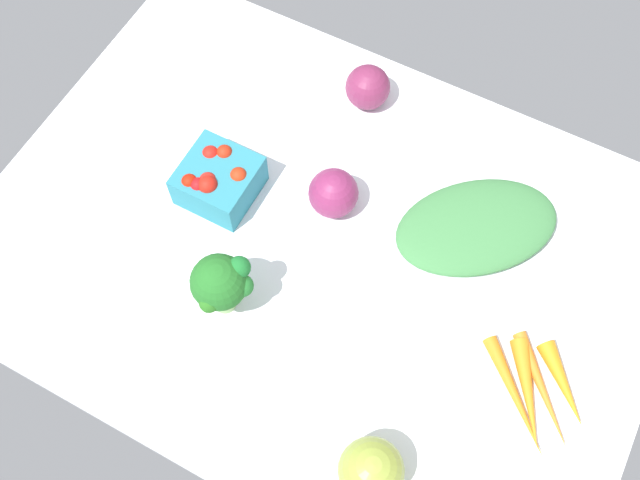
# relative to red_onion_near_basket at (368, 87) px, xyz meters

# --- Properties ---
(tablecloth) EXTENTS (1.04, 0.76, 0.02)m
(tablecloth) POSITION_rel_red_onion_near_basket_xyz_m (0.06, -0.28, -0.05)
(tablecloth) COLOR white
(tablecloth) RESTS_ON ground
(red_onion_near_basket) EXTENTS (0.08, 0.08, 0.08)m
(red_onion_near_basket) POSITION_rel_red_onion_near_basket_xyz_m (0.00, 0.00, 0.00)
(red_onion_near_basket) COLOR #7B294E
(red_onion_near_basket) RESTS_ON tablecloth
(heirloom_tomato_green) EXTENTS (0.09, 0.09, 0.09)m
(heirloom_tomato_green) POSITION_rel_red_onion_near_basket_xyz_m (0.28, -0.55, 0.01)
(heirloom_tomato_green) COLOR #94A63E
(heirloom_tomato_green) RESTS_ON tablecloth
(berry_basket) EXTENTS (0.11, 0.11, 0.08)m
(berry_basket) POSITION_rel_red_onion_near_basket_xyz_m (-0.13, -0.27, -0.00)
(berry_basket) COLOR teal
(berry_basket) RESTS_ON tablecloth
(carrot_bunch) EXTENTS (0.18, 0.17, 0.03)m
(carrot_bunch) POSITION_rel_red_onion_near_basket_xyz_m (0.44, -0.34, -0.03)
(carrot_bunch) COLOR orange
(carrot_bunch) RESTS_ON tablecloth
(broccoli_head) EXTENTS (0.09, 0.09, 0.12)m
(broccoli_head) POSITION_rel_red_onion_near_basket_xyz_m (-0.02, -0.43, 0.04)
(broccoli_head) COLOR #97BE78
(broccoli_head) RESTS_ON tablecloth
(red_onion_center) EXTENTS (0.08, 0.08, 0.08)m
(red_onion_center) POSITION_rel_red_onion_near_basket_xyz_m (0.04, -0.21, 0.00)
(red_onion_center) COLOR #842957
(red_onion_center) RESTS_ON tablecloth
(leafy_greens_clump) EXTENTS (0.30, 0.29, 0.04)m
(leafy_greens_clump) POSITION_rel_red_onion_near_basket_xyz_m (0.26, -0.15, -0.02)
(leafy_greens_clump) COLOR #418246
(leafy_greens_clump) RESTS_ON tablecloth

